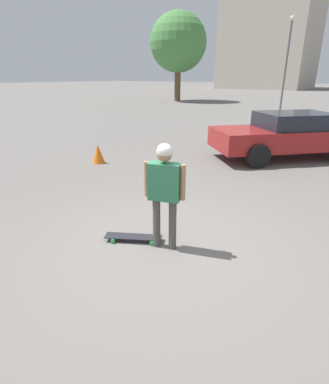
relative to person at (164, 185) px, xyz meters
name	(u,v)px	position (x,y,z in m)	size (l,w,h in m)	color
ground_plane	(164,247)	(0.00, 0.00, -0.99)	(220.00, 220.00, 0.00)	slate
person	(164,185)	(0.00, 0.00, 0.00)	(0.57, 0.33, 1.57)	#4C4742
skateboard	(133,237)	(-0.49, -0.14, -0.92)	(0.86, 0.61, 0.08)	#232328
car_parked_near	(290,134)	(0.02, 6.49, -0.26)	(4.40, 4.54, 1.37)	maroon
building_block_distant	(273,17)	(-18.76, 60.49, 11.64)	(15.63, 14.57, 25.24)	#B2A899
tree_distant	(178,43)	(-15.19, 23.13, 4.32)	(5.39, 5.39, 8.02)	brown
traffic_cone	(98,154)	(-4.28, 2.61, -0.71)	(0.35, 0.35, 0.55)	orange
lamp_post	(287,59)	(-3.41, 17.49, 2.35)	(0.28, 0.28, 5.68)	#59595E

